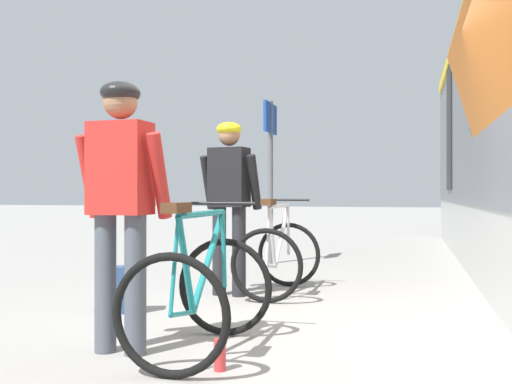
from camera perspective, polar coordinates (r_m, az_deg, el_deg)
name	(u,v)px	position (r m, az deg, el deg)	size (l,w,h in m)	color
ground_plane	(317,334)	(4.41, 6.01, -13.73)	(80.00, 80.00, 0.00)	gray
cyclist_near_in_dark	(229,192)	(5.89, -2.65, 0.03)	(0.64, 0.36, 1.76)	#232328
cyclist_far_in_red	(121,191)	(3.86, -13.17, 0.11)	(0.62, 0.33, 1.76)	#4C515B
bicycle_near_silver	(278,255)	(5.99, 2.21, -6.22)	(0.72, 1.08, 0.99)	black
bicycle_far_teal	(201,292)	(3.80, -5.45, -9.78)	(0.72, 1.08, 0.99)	black
backpack_on_platform	(123,289)	(5.25, -12.93, -9.32)	(0.28, 0.18, 0.40)	navy
water_bottle_near_the_bikes	(220,355)	(3.53, -3.58, -15.68)	(0.07, 0.07, 0.19)	red
platform_sign_post	(270,154)	(8.58, 1.42, 3.78)	(0.08, 0.70, 2.40)	#595B60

